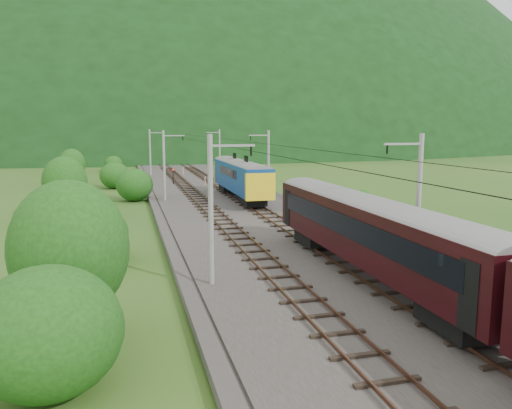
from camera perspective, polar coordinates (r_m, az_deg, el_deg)
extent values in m
plane|color=#224C18|center=(29.06, 7.21, -8.56)|extent=(600.00, 600.00, 0.00)
cube|color=#38332D|center=(38.16, 1.62, -4.05)|extent=(14.00, 220.00, 0.30)
cube|color=brown|center=(37.35, -2.99, -3.80)|extent=(0.08, 220.00, 0.15)
cube|color=brown|center=(37.66, -0.84, -3.68)|extent=(0.08, 220.00, 0.15)
cube|color=black|center=(37.53, -1.91, -3.94)|extent=(2.40, 220.00, 0.12)
cube|color=brown|center=(38.58, 4.02, -3.40)|extent=(0.08, 220.00, 0.15)
cube|color=brown|center=(39.06, 6.02, -3.27)|extent=(0.08, 220.00, 0.15)
cube|color=black|center=(38.84, 5.02, -3.53)|extent=(2.40, 220.00, 0.12)
cylinder|color=gray|center=(26.41, -5.19, -0.69)|extent=(0.28, 0.28, 8.00)
cube|color=gray|center=(26.29, -2.70, 6.75)|extent=(2.40, 0.12, 0.12)
cylinder|color=black|center=(26.53, -0.57, 6.13)|extent=(0.10, 0.10, 0.50)
cylinder|color=gray|center=(58.02, -10.46, 4.38)|extent=(0.28, 0.28, 8.00)
cube|color=gray|center=(57.96, -9.36, 7.77)|extent=(2.40, 0.12, 0.12)
cylinder|color=black|center=(58.07, -8.36, 7.50)|extent=(0.10, 0.10, 0.50)
cylinder|color=gray|center=(89.91, -12.01, 5.86)|extent=(0.28, 0.28, 8.00)
cube|color=gray|center=(89.87, -11.31, 8.05)|extent=(2.40, 0.12, 0.12)
cylinder|color=black|center=(89.94, -10.66, 7.88)|extent=(0.10, 0.10, 0.50)
cylinder|color=gray|center=(121.85, -12.75, 6.57)|extent=(0.28, 0.28, 8.00)
cube|color=gray|center=(121.83, -12.24, 8.18)|extent=(2.40, 0.12, 0.12)
cylinder|color=black|center=(121.88, -11.76, 8.06)|extent=(0.10, 0.10, 0.50)
cylinder|color=gray|center=(153.82, -13.19, 6.98)|extent=(0.28, 0.28, 8.00)
cube|color=gray|center=(153.80, -12.78, 8.26)|extent=(2.40, 0.12, 0.12)
cylinder|color=black|center=(153.84, -12.40, 8.16)|extent=(0.10, 0.10, 0.50)
cylinder|color=gray|center=(30.94, 18.09, 0.31)|extent=(0.28, 0.28, 8.00)
cube|color=gray|center=(30.01, 16.46, 6.66)|extent=(2.40, 0.12, 0.12)
cylinder|color=black|center=(29.52, 14.76, 6.11)|extent=(0.10, 0.10, 0.50)
cylinder|color=gray|center=(60.21, 1.43, 4.68)|extent=(0.28, 0.28, 8.00)
cube|color=gray|center=(59.74, 0.32, 7.92)|extent=(2.40, 0.12, 0.12)
cylinder|color=black|center=(59.50, -0.61, 7.62)|extent=(0.10, 0.10, 0.50)
cylinder|color=gray|center=(91.34, -4.18, 6.07)|extent=(0.28, 0.28, 8.00)
cube|color=gray|center=(91.03, -4.95, 8.20)|extent=(2.40, 0.12, 0.12)
cylinder|color=black|center=(90.87, -5.58, 8.00)|extent=(0.10, 0.10, 0.50)
cylinder|color=gray|center=(122.91, -6.93, 6.74)|extent=(0.28, 0.28, 8.00)
cube|color=gray|center=(122.68, -7.52, 8.31)|extent=(2.40, 0.12, 0.12)
cylinder|color=black|center=(122.56, -7.98, 8.16)|extent=(0.10, 0.10, 0.50)
cylinder|color=gray|center=(154.66, -8.56, 7.12)|extent=(0.28, 0.28, 8.00)
cube|color=gray|center=(154.48, -9.03, 8.37)|extent=(2.40, 0.12, 0.12)
cylinder|color=black|center=(154.38, -9.40, 8.25)|extent=(0.10, 0.10, 0.50)
cylinder|color=black|center=(36.63, -1.96, 6.40)|extent=(0.03, 198.00, 0.03)
cylinder|color=black|center=(37.98, 5.16, 6.45)|extent=(0.03, 198.00, 0.03)
ellipsoid|color=black|center=(286.02, -12.67, 6.88)|extent=(504.00, 360.00, 244.00)
cube|color=black|center=(28.08, 12.94, -2.98)|extent=(2.95, 22.39, 3.05)
cylinder|color=gray|center=(27.84, 13.04, -0.21)|extent=(2.95, 22.28, 2.95)
cube|color=black|center=(27.36, 10.18, -2.42)|extent=(0.05, 19.70, 1.17)
cube|color=black|center=(28.73, 15.61, -2.07)|extent=(0.05, 19.70, 1.17)
cube|color=black|center=(22.25, 22.31, -11.89)|extent=(2.24, 3.26, 0.92)
cube|color=black|center=(35.46, 6.97, -3.65)|extent=(2.24, 3.26, 0.92)
cube|color=navy|center=(58.10, -1.82, 3.26)|extent=(2.95, 18.32, 3.05)
cylinder|color=gray|center=(57.99, -1.83, 4.61)|extent=(2.95, 18.23, 2.95)
cube|color=black|center=(57.76, -3.27, 3.58)|extent=(0.05, 16.12, 1.17)
cube|color=black|center=(58.42, -0.39, 3.65)|extent=(0.05, 16.12, 1.17)
cube|color=black|center=(52.16, -0.24, 0.43)|extent=(2.24, 3.26, 0.92)
cube|color=black|center=(64.55, -3.08, 2.03)|extent=(2.24, 3.26, 0.92)
cube|color=yellow|center=(66.85, -3.54, 3.80)|extent=(3.01, 0.50, 2.75)
cube|color=yellow|center=(49.48, 0.49, 2.05)|extent=(3.01, 0.50, 2.75)
cube|color=black|center=(60.86, -2.47, 5.47)|extent=(0.08, 1.60, 0.92)
cylinder|color=red|center=(89.46, -8.33, 3.81)|extent=(0.14, 0.14, 1.33)
cylinder|color=red|center=(72.92, -5.84, 2.72)|extent=(0.14, 0.14, 1.29)
cylinder|color=black|center=(74.99, -9.45, 3.11)|extent=(0.14, 0.14, 2.07)
sphere|color=red|center=(74.89, -9.48, 3.94)|extent=(0.25, 0.25, 0.25)
ellipsoid|color=#1A4412|center=(17.78, -22.66, -13.30)|extent=(4.79, 4.79, 4.31)
ellipsoid|color=#1A4412|center=(33.45, -17.96, -3.25)|extent=(4.23, 4.23, 3.81)
ellipsoid|color=#1A4412|center=(47.32, -18.68, -1.12)|extent=(1.90, 1.90, 1.71)
ellipsoid|color=#1A4412|center=(60.41, -13.71, 2.18)|extent=(4.27, 4.27, 3.85)
ellipsoid|color=#1A4412|center=(73.62, -15.86, 3.21)|extent=(4.17, 4.17, 3.75)
ellipsoid|color=#1A4412|center=(87.58, -15.90, 3.61)|extent=(2.66, 2.66, 2.40)
ellipsoid|color=#1A4412|center=(101.33, -15.98, 4.48)|extent=(3.49, 3.49, 3.14)
ellipsoid|color=#1A4412|center=(116.40, -15.56, 5.23)|extent=(4.44, 4.44, 4.00)
cylinder|color=black|center=(21.73, -20.23, -10.10)|extent=(0.24, 0.24, 3.61)
ellipsoid|color=#1A4412|center=(21.17, -20.53, -4.81)|extent=(4.64, 4.64, 5.57)
cylinder|color=black|center=(50.94, -20.90, 0.31)|extent=(0.24, 0.24, 3.23)
ellipsoid|color=#1A4412|center=(50.71, -21.02, 2.37)|extent=(4.16, 4.16, 4.99)
cylinder|color=black|center=(80.24, -20.21, 3.16)|extent=(0.24, 0.24, 2.98)
ellipsoid|color=#1A4412|center=(80.11, -20.28, 4.37)|extent=(3.83, 3.83, 4.59)
ellipsoid|color=#1A4412|center=(53.02, 12.10, 0.33)|extent=(2.21, 2.21, 1.99)
ellipsoid|color=#1A4412|center=(80.71, 1.71, 3.24)|extent=(1.76, 1.76, 1.58)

